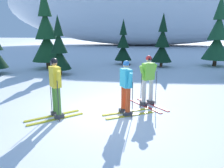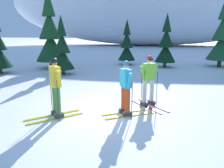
# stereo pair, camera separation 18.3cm
# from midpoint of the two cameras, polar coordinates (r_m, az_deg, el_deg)

# --- Properties ---
(ground_plane) EXTENTS (120.00, 120.00, 0.00)m
(ground_plane) POSITION_cam_midpoint_polar(r_m,az_deg,el_deg) (7.30, -4.99, -7.35)
(ground_plane) COLOR white
(skier_cyan_jacket) EXTENTS (1.65, 1.20, 1.74)m
(skier_cyan_jacket) POSITION_cam_midpoint_polar(r_m,az_deg,el_deg) (6.83, 2.92, -0.78)
(skier_cyan_jacket) COLOR gold
(skier_cyan_jacket) RESTS_ON ground
(skier_lime_jacket) EXTENTS (1.37, 1.50, 1.78)m
(skier_lime_jacket) POSITION_cam_midpoint_polar(r_m,az_deg,el_deg) (7.77, 8.70, 1.12)
(skier_lime_jacket) COLOR red
(skier_lime_jacket) RESTS_ON ground
(skier_yellow_jacket) EXTENTS (1.59, 1.46, 1.85)m
(skier_yellow_jacket) POSITION_cam_midpoint_polar(r_m,az_deg,el_deg) (6.82, -15.24, -0.77)
(skier_yellow_jacket) COLOR gold
(skier_yellow_jacket) RESTS_ON ground
(pine_tree_left) EXTENTS (2.06, 2.06, 5.32)m
(pine_tree_left) POSITION_cam_midpoint_polar(r_m,az_deg,el_deg) (15.78, -17.03, 11.91)
(pine_tree_left) COLOR #47301E
(pine_tree_left) RESTS_ON ground
(pine_tree_center_left) EXTENTS (1.34, 1.34, 3.47)m
(pine_tree_center_left) POSITION_cam_midpoint_polar(r_m,az_deg,el_deg) (13.35, -13.95, 8.48)
(pine_tree_center_left) COLOR #47301E
(pine_tree_center_left) RESTS_ON ground
(pine_tree_center) EXTENTS (1.32, 1.32, 3.42)m
(pine_tree_center) POSITION_cam_midpoint_polar(r_m,az_deg,el_deg) (16.97, 2.61, 9.90)
(pine_tree_center) COLOR #47301E
(pine_tree_center) RESTS_ON ground
(pine_tree_center_right) EXTENTS (1.46, 1.46, 3.78)m
(pine_tree_center_right) POSITION_cam_midpoint_polar(r_m,az_deg,el_deg) (16.19, 12.59, 9.92)
(pine_tree_center_right) COLOR #47301E
(pine_tree_center_right) RESTS_ON ground
(pine_tree_right) EXTENTS (1.96, 1.96, 5.06)m
(pine_tree_right) POSITION_cam_midpoint_polar(r_m,az_deg,el_deg) (17.74, 25.47, 10.99)
(pine_tree_right) COLOR #47301E
(pine_tree_right) RESTS_ON ground
(snow_ridge_background) EXTENTS (47.38, 16.80, 14.40)m
(snow_ridge_background) POSITION_cam_midpoint_polar(r_m,az_deg,el_deg) (38.45, 8.44, 20.71)
(snow_ridge_background) COLOR white
(snow_ridge_background) RESTS_ON ground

